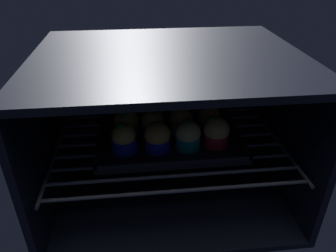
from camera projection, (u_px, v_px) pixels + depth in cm
name	position (u px, v px, depth cm)	size (l,w,h in cm)	color
oven_cavity	(167.00, 120.00, 81.98)	(59.00, 47.00, 37.00)	black
oven_rack	(168.00, 140.00, 80.03)	(54.80, 42.00, 0.80)	#444756
baking_tray	(168.00, 134.00, 80.28)	(34.19, 27.33, 2.20)	black
muffin_row0_col0	(124.00, 139.00, 71.64)	(5.63, 5.63, 7.24)	#1928B7
muffin_row0_col1	(157.00, 137.00, 72.07)	(5.94, 5.94, 6.91)	#1928B7
muffin_row0_col2	(188.00, 136.00, 72.78)	(5.68, 5.68, 7.05)	#0C8C84
muffin_row0_col3	(216.00, 132.00, 73.72)	(5.94, 5.94, 7.28)	red
muffin_row1_col0	(126.00, 123.00, 77.21)	(5.92, 5.92, 7.46)	#0C8C84
muffin_row1_col1	(153.00, 123.00, 77.93)	(5.63, 5.63, 6.53)	#1928B7
muffin_row1_col2	(181.00, 121.00, 78.70)	(5.87, 5.87, 6.67)	silver
muffin_row1_col3	(209.00, 119.00, 79.75)	(5.63, 5.63, 6.81)	#7A238C
muffin_row2_col0	(126.00, 111.00, 83.28)	(5.77, 5.77, 6.97)	#1928B7
muffin_row2_col1	(153.00, 110.00, 84.14)	(6.10, 6.10, 6.64)	#1928B7
muffin_row2_col2	(179.00, 109.00, 84.87)	(5.64, 5.64, 6.36)	#1928B7
muffin_row2_col3	(203.00, 107.00, 85.44)	(5.63, 5.63, 6.59)	#1928B7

